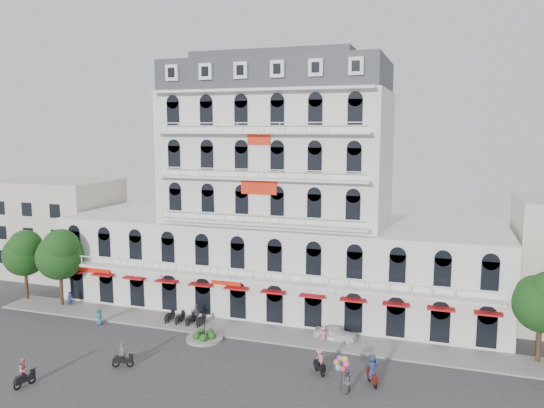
{
  "coord_description": "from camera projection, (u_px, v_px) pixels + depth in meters",
  "views": [
    {
      "loc": [
        16.5,
        -34.2,
        18.37
      ],
      "look_at": [
        1.91,
        10.0,
        11.73
      ],
      "focal_mm": 35.0,
      "sensor_mm": 36.0,
      "label": 1
    }
  ],
  "objects": [
    {
      "name": "balloon_vendor",
      "position": [
        344.0,
        375.0,
        37.06
      ],
      "size": [
        1.41,
        1.33,
        2.45
      ],
      "color": "#595B60",
      "rests_on": "ground"
    },
    {
      "name": "parked_scooter_row",
      "position": [
        185.0,
        324.0,
        50.11
      ],
      "size": [
        4.4,
        1.8,
        1.1
      ],
      "primitive_type": null,
      "color": "black",
      "rests_on": "ground"
    },
    {
      "name": "rider_southwest",
      "position": [
        24.0,
        372.0,
        37.91
      ],
      "size": [
        0.84,
        1.67,
        2.15
      ],
      "rotation": [
        0.0,
        0.0,
        1.29
      ],
      "color": "black",
      "rests_on": "ground"
    },
    {
      "name": "rider_east",
      "position": [
        373.0,
        370.0,
        38.17
      ],
      "size": [
        1.05,
        1.53,
        2.27
      ],
      "rotation": [
        0.0,
        0.0,
        2.1
      ],
      "color": "maroon",
      "rests_on": "ground"
    },
    {
      "name": "ground",
      "position": [
        206.0,
        375.0,
        39.87
      ],
      "size": [
        120.0,
        120.0,
        0.0
      ],
      "primitive_type": "plane",
      "color": "#38383A",
      "rests_on": "ground"
    },
    {
      "name": "tree_east_inner",
      "position": [
        543.0,
        300.0,
        41.05
      ],
      "size": [
        4.4,
        4.37,
        7.57
      ],
      "color": "#382314",
      "rests_on": "ground"
    },
    {
      "name": "pedestrian_right",
      "position": [
        323.0,
        335.0,
        45.57
      ],
      "size": [
        1.15,
        0.89,
        1.57
      ],
      "primitive_type": "imported",
      "rotation": [
        0.0,
        0.0,
        3.49
      ],
      "color": "#D16F84",
      "rests_on": "ground"
    },
    {
      "name": "rider_west",
      "position": [
        123.0,
        357.0,
        41.04
      ],
      "size": [
        1.63,
        0.86,
        1.97
      ],
      "rotation": [
        0.0,
        0.0,
        0.36
      ],
      "color": "black",
      "rests_on": "ground"
    },
    {
      "name": "pedestrian_far",
      "position": [
        70.0,
        299.0,
        54.89
      ],
      "size": [
        0.72,
        0.66,
        1.64
      ],
      "primitive_type": "imported",
      "rotation": [
        0.0,
        0.0,
        0.59
      ],
      "color": "navy",
      "rests_on": "ground"
    },
    {
      "name": "tree_west_outer",
      "position": [
        25.0,
        252.0,
        56.55
      ],
      "size": [
        4.5,
        4.48,
        7.76
      ],
      "color": "#382314",
      "rests_on": "ground"
    },
    {
      "name": "flank_building_west",
      "position": [
        58.0,
        227.0,
        67.13
      ],
      "size": [
        14.0,
        10.0,
        12.0
      ],
      "primitive_type": "cube",
      "color": "beige",
      "rests_on": "ground"
    },
    {
      "name": "parked_car",
      "position": [
        335.0,
        333.0,
        46.26
      ],
      "size": [
        3.84,
        1.7,
        1.29
      ],
      "primitive_type": "imported",
      "rotation": [
        0.0,
        0.0,
        1.52
      ],
      "color": "white",
      "rests_on": "ground"
    },
    {
      "name": "sidewalk",
      "position": [
        249.0,
        331.0,
        48.32
      ],
      "size": [
        53.0,
        4.0,
        0.16
      ],
      "primitive_type": "cube",
      "color": "gray",
      "rests_on": "ground"
    },
    {
      "name": "main_building",
      "position": [
        279.0,
        210.0,
        55.38
      ],
      "size": [
        45.0,
        15.0,
        25.8
      ],
      "color": "silver",
      "rests_on": "ground"
    },
    {
      "name": "pedestrian_left",
      "position": [
        99.0,
        316.0,
        50.0
      ],
      "size": [
        0.8,
        0.55,
        1.57
      ],
      "primitive_type": "imported",
      "rotation": [
        0.0,
        0.0,
        -0.07
      ],
      "color": "#2B6282",
      "rests_on": "ground"
    },
    {
      "name": "rider_center",
      "position": [
        320.0,
        361.0,
        39.92
      ],
      "size": [
        1.21,
        1.41,
        1.98
      ],
      "rotation": [
        0.0,
        0.0,
        5.38
      ],
      "color": "black",
      "rests_on": "ground"
    },
    {
      "name": "traffic_island",
      "position": [
        205.0,
        337.0,
        46.41
      ],
      "size": [
        3.2,
        3.2,
        1.6
      ],
      "color": "gray",
      "rests_on": "ground"
    },
    {
      "name": "tree_west_inner",
      "position": [
        60.0,
        253.0,
        54.48
      ],
      "size": [
        4.76,
        4.76,
        8.25
      ],
      "color": "#382314",
      "rests_on": "ground"
    },
    {
      "name": "pedestrian_mid",
      "position": [
        196.0,
        313.0,
        50.38
      ],
      "size": [
        1.16,
        0.99,
        1.87
      ],
      "primitive_type": "imported",
      "rotation": [
        0.0,
        0.0,
        2.55
      ],
      "color": "#4D4F54",
      "rests_on": "ground"
    }
  ]
}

